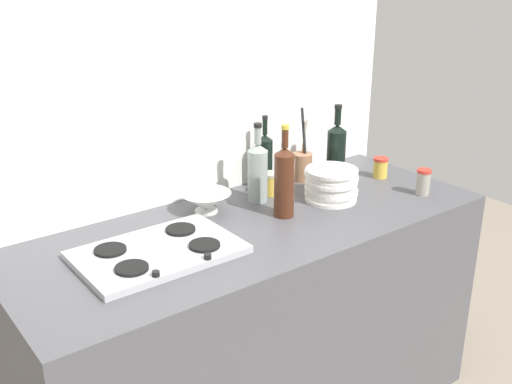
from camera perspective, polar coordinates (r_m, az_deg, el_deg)
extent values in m
cube|color=#4C4C51|center=(2.43, 0.00, -12.65)|extent=(1.80, 0.70, 0.90)
cube|color=white|center=(2.40, -5.51, 7.01)|extent=(1.90, 0.06, 2.43)
cube|color=#B2B2B7|center=(1.99, -9.18, -5.59)|extent=(0.52, 0.34, 0.02)
cylinder|color=black|center=(1.87, -11.59, -7.00)|extent=(0.10, 0.10, 0.01)
cylinder|color=black|center=(1.98, -4.86, -4.98)|extent=(0.10, 0.10, 0.01)
cylinder|color=black|center=(2.00, -13.52, -5.30)|extent=(0.10, 0.10, 0.01)
cylinder|color=black|center=(2.10, -7.10, -3.50)|extent=(0.10, 0.10, 0.01)
cylinder|color=black|center=(1.82, -9.39, -7.57)|extent=(0.02, 0.02, 0.02)
cylinder|color=black|center=(1.90, -4.56, -6.06)|extent=(0.02, 0.02, 0.02)
cylinder|color=white|center=(2.43, 6.97, -0.55)|extent=(0.21, 0.21, 0.01)
cylinder|color=white|center=(2.43, 6.99, -0.16)|extent=(0.21, 0.21, 0.01)
cylinder|color=white|center=(2.42, 7.10, 0.11)|extent=(0.21, 0.21, 0.01)
cylinder|color=white|center=(2.42, 7.01, 0.42)|extent=(0.21, 0.21, 0.01)
cylinder|color=white|center=(2.42, 7.03, 0.78)|extent=(0.21, 0.21, 0.01)
cylinder|color=white|center=(2.41, 7.05, 1.05)|extent=(0.21, 0.21, 0.01)
cylinder|color=white|center=(2.40, 7.12, 1.38)|extent=(0.21, 0.21, 0.01)
cylinder|color=white|center=(2.40, 7.00, 1.73)|extent=(0.21, 0.21, 0.01)
cylinder|color=white|center=(2.39, 7.10, 2.00)|extent=(0.21, 0.21, 0.01)
cylinder|color=black|center=(2.60, 7.50, 3.31)|extent=(0.08, 0.08, 0.22)
cone|color=black|center=(2.56, 7.64, 5.98)|extent=(0.08, 0.08, 0.03)
cylinder|color=black|center=(2.55, 7.69, 7.02)|extent=(0.03, 0.03, 0.07)
cylinder|color=black|center=(2.54, 7.74, 7.95)|extent=(0.03, 0.03, 0.02)
cylinder|color=black|center=(2.51, 0.83, 2.64)|extent=(0.06, 0.06, 0.21)
cone|color=black|center=(2.47, 0.84, 5.15)|extent=(0.06, 0.06, 0.02)
cylinder|color=black|center=(2.46, 0.85, 6.10)|extent=(0.02, 0.02, 0.06)
cylinder|color=black|center=(2.45, 0.85, 6.99)|extent=(0.02, 0.02, 0.02)
cylinder|color=#472314|center=(2.23, 2.66, 0.60)|extent=(0.08, 0.08, 0.24)
cone|color=#472314|center=(2.18, 2.72, 3.86)|extent=(0.08, 0.08, 0.03)
cylinder|color=#472314|center=(2.17, 2.74, 5.05)|extent=(0.02, 0.02, 0.07)
cylinder|color=gold|center=(2.16, 2.76, 6.12)|extent=(0.03, 0.03, 0.02)
cylinder|color=gray|center=(2.37, 0.16, 1.50)|extent=(0.08, 0.08, 0.21)
cone|color=gray|center=(2.33, 0.16, 4.20)|extent=(0.08, 0.08, 0.03)
cylinder|color=gray|center=(2.32, 0.16, 5.30)|extent=(0.03, 0.03, 0.07)
cylinder|color=black|center=(2.31, 0.16, 6.28)|extent=(0.03, 0.03, 0.02)
cylinder|color=white|center=(2.30, -4.68, -1.77)|extent=(0.09, 0.09, 0.01)
cone|color=white|center=(2.29, -4.71, -0.88)|extent=(0.19, 0.19, 0.07)
cylinder|color=#996B4C|center=(2.61, 4.35, 2.36)|extent=(0.08, 0.08, 0.12)
cylinder|color=#262626|center=(2.59, 4.54, 4.97)|extent=(0.02, 0.04, 0.27)
cylinder|color=#997247|center=(2.60, 4.49, 4.48)|extent=(0.03, 0.01, 0.21)
cylinder|color=#B7B7B2|center=(2.60, 4.62, 4.53)|extent=(0.03, 0.04, 0.22)
cylinder|color=#9E998C|center=(2.54, 15.40, 0.78)|extent=(0.06, 0.06, 0.09)
cylinder|color=red|center=(2.52, 15.52, 1.92)|extent=(0.06, 0.06, 0.01)
cylinder|color=gold|center=(2.70, 11.59, 2.13)|extent=(0.06, 0.06, 0.08)
cylinder|color=red|center=(2.69, 11.65, 3.03)|extent=(0.06, 0.06, 0.01)
cylinder|color=gold|center=(2.45, 1.39, 0.66)|extent=(0.07, 0.07, 0.08)
cylinder|color=beige|center=(2.44, 1.40, 1.69)|extent=(0.07, 0.07, 0.01)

